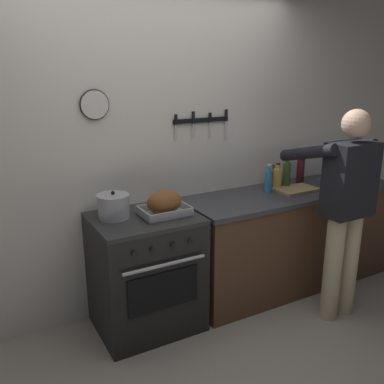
{
  "coord_description": "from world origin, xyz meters",
  "views": [
    {
      "loc": [
        -1.32,
        -1.72,
        1.94
      ],
      "look_at": [
        0.1,
        0.85,
        1.08
      ],
      "focal_mm": 39.6,
      "sensor_mm": 36.0,
      "label": 1
    }
  ],
  "objects_px": {
    "stove": "(146,272)",
    "bottle_olive_oil": "(287,174)",
    "person_cook": "(345,203)",
    "stock_pot": "(114,206)",
    "bottle_cooking_oil": "(277,179)",
    "bottle_hot_sauce": "(273,177)",
    "cutting_board": "(296,189)",
    "bottle_wine_red": "(300,170)",
    "bottle_dish_soap": "(268,180)",
    "roasting_pan": "(164,204)"
  },
  "relations": [
    {
      "from": "bottle_dish_soap",
      "to": "bottle_hot_sauce",
      "type": "height_order",
      "value": "bottle_dish_soap"
    },
    {
      "from": "roasting_pan",
      "to": "cutting_board",
      "type": "relative_size",
      "value": 0.98
    },
    {
      "from": "stock_pot",
      "to": "bottle_dish_soap",
      "type": "relative_size",
      "value": 0.95
    },
    {
      "from": "bottle_olive_oil",
      "to": "bottle_hot_sauce",
      "type": "distance_m",
      "value": 0.13
    },
    {
      "from": "cutting_board",
      "to": "bottle_hot_sauce",
      "type": "bearing_deg",
      "value": 115.02
    },
    {
      "from": "cutting_board",
      "to": "bottle_dish_soap",
      "type": "bearing_deg",
      "value": 161.11
    },
    {
      "from": "stock_pot",
      "to": "bottle_olive_oil",
      "type": "bearing_deg",
      "value": 0.75
    },
    {
      "from": "cutting_board",
      "to": "stove",
      "type": "bearing_deg",
      "value": 179.28
    },
    {
      "from": "stove",
      "to": "bottle_olive_oil",
      "type": "xyz_separation_m",
      "value": [
        1.43,
        0.1,
        0.57
      ]
    },
    {
      "from": "person_cook",
      "to": "bottle_olive_oil",
      "type": "distance_m",
      "value": 0.7
    },
    {
      "from": "bottle_cooking_oil",
      "to": "bottle_olive_oil",
      "type": "bearing_deg",
      "value": 7.34
    },
    {
      "from": "stove",
      "to": "stock_pot",
      "type": "relative_size",
      "value": 3.86
    },
    {
      "from": "stove",
      "to": "stock_pot",
      "type": "distance_m",
      "value": 0.58
    },
    {
      "from": "bottle_dish_soap",
      "to": "bottle_olive_oil",
      "type": "bearing_deg",
      "value": 9.07
    },
    {
      "from": "bottle_wine_red",
      "to": "bottle_hot_sauce",
      "type": "height_order",
      "value": "bottle_wine_red"
    },
    {
      "from": "bottle_cooking_oil",
      "to": "cutting_board",
      "type": "bearing_deg",
      "value": -39.78
    },
    {
      "from": "roasting_pan",
      "to": "bottle_cooking_oil",
      "type": "xyz_separation_m",
      "value": [
        1.17,
        0.14,
        0.01
      ]
    },
    {
      "from": "bottle_hot_sauce",
      "to": "cutting_board",
      "type": "bearing_deg",
      "value": -64.98
    },
    {
      "from": "bottle_hot_sauce",
      "to": "bottle_cooking_oil",
      "type": "relative_size",
      "value": 0.84
    },
    {
      "from": "bottle_hot_sauce",
      "to": "stove",
      "type": "bearing_deg",
      "value": -171.96
    },
    {
      "from": "stove",
      "to": "bottle_wine_red",
      "type": "height_order",
      "value": "bottle_wine_red"
    },
    {
      "from": "person_cook",
      "to": "stock_pot",
      "type": "height_order",
      "value": "person_cook"
    },
    {
      "from": "stock_pot",
      "to": "bottle_olive_oil",
      "type": "distance_m",
      "value": 1.63
    },
    {
      "from": "stove",
      "to": "roasting_pan",
      "type": "relative_size",
      "value": 2.56
    },
    {
      "from": "stock_pot",
      "to": "person_cook",
      "type": "bearing_deg",
      "value": -22.81
    },
    {
      "from": "stove",
      "to": "bottle_dish_soap",
      "type": "xyz_separation_m",
      "value": [
        1.19,
        0.07,
        0.55
      ]
    },
    {
      "from": "bottle_hot_sauce",
      "to": "person_cook",
      "type": "bearing_deg",
      "value": -85.35
    },
    {
      "from": "cutting_board",
      "to": "bottle_wine_red",
      "type": "distance_m",
      "value": 0.3
    },
    {
      "from": "stove",
      "to": "bottle_cooking_oil",
      "type": "relative_size",
      "value": 3.76
    },
    {
      "from": "stock_pot",
      "to": "bottle_cooking_oil",
      "type": "bearing_deg",
      "value": 0.24
    },
    {
      "from": "person_cook",
      "to": "cutting_board",
      "type": "distance_m",
      "value": 0.58
    },
    {
      "from": "bottle_wine_red",
      "to": "stove",
      "type": "bearing_deg",
      "value": -174.3
    },
    {
      "from": "person_cook",
      "to": "bottle_dish_soap",
      "type": "xyz_separation_m",
      "value": [
        -0.21,
        0.66,
        0.05
      ]
    },
    {
      "from": "person_cook",
      "to": "bottle_wine_red",
      "type": "xyz_separation_m",
      "value": [
        0.24,
        0.76,
        0.07
      ]
    },
    {
      "from": "person_cook",
      "to": "bottle_hot_sauce",
      "type": "height_order",
      "value": "person_cook"
    },
    {
      "from": "stock_pot",
      "to": "bottle_cooking_oil",
      "type": "relative_size",
      "value": 0.97
    },
    {
      "from": "bottle_olive_oil",
      "to": "roasting_pan",
      "type": "bearing_deg",
      "value": -173.22
    },
    {
      "from": "roasting_pan",
      "to": "bottle_cooking_oil",
      "type": "bearing_deg",
      "value": 6.72
    },
    {
      "from": "roasting_pan",
      "to": "bottle_olive_oil",
      "type": "height_order",
      "value": "bottle_olive_oil"
    },
    {
      "from": "person_cook",
      "to": "bottle_olive_oil",
      "type": "height_order",
      "value": "person_cook"
    },
    {
      "from": "person_cook",
      "to": "stock_pot",
      "type": "relative_size",
      "value": 7.12
    },
    {
      "from": "stock_pot",
      "to": "bottle_hot_sauce",
      "type": "xyz_separation_m",
      "value": [
        1.54,
        0.11,
        -0.0
      ]
    },
    {
      "from": "cutting_board",
      "to": "bottle_olive_oil",
      "type": "bearing_deg",
      "value": 96.19
    },
    {
      "from": "stove",
      "to": "roasting_pan",
      "type": "bearing_deg",
      "value": -18.87
    },
    {
      "from": "cutting_board",
      "to": "person_cook",
      "type": "bearing_deg",
      "value": -93.33
    },
    {
      "from": "cutting_board",
      "to": "bottle_olive_oil",
      "type": "xyz_separation_m",
      "value": [
        -0.01,
        0.12,
        0.11
      ]
    },
    {
      "from": "bottle_olive_oil",
      "to": "stock_pot",
      "type": "bearing_deg",
      "value": -179.25
    },
    {
      "from": "person_cook",
      "to": "roasting_pan",
      "type": "relative_size",
      "value": 4.72
    },
    {
      "from": "bottle_olive_oil",
      "to": "bottle_dish_soap",
      "type": "height_order",
      "value": "bottle_olive_oil"
    },
    {
      "from": "stock_pot",
      "to": "roasting_pan",
      "type": "bearing_deg",
      "value": -21.1
    }
  ]
}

